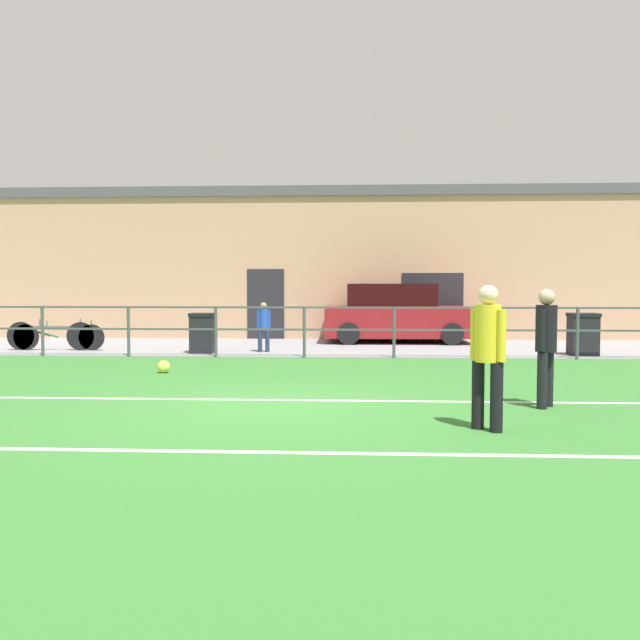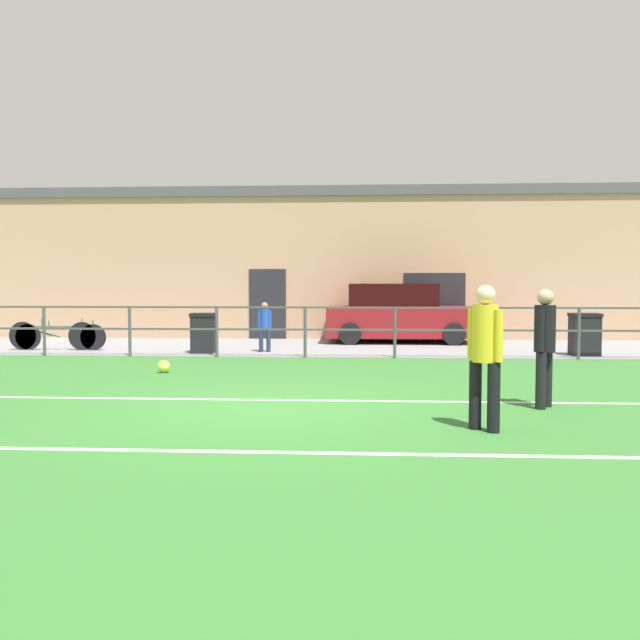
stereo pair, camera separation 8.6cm
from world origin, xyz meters
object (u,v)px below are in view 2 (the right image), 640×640
Objects in this scene: player_striker at (485,348)px; player_goalkeeper at (545,341)px; spectator_child at (265,324)px; parked_car_red at (398,315)px; bicycle_parked_0 at (60,336)px; trash_bin_1 at (585,334)px; soccer_ball_match at (164,366)px; trash_bin_0 at (204,333)px; bicycle_parked_1 at (52,335)px.

player_goalkeeper is at bearing 98.99° from player_striker.
parked_car_red is at bearing -152.01° from spectator_child.
player_striker is 12.29m from bicycle_parked_0.
trash_bin_1 is (12.53, -0.51, 0.15)m from bicycle_parked_0.
trash_bin_0 reaches higher than soccer_ball_match.
trash_bin_1 is at bearing -0.33° from trash_bin_0.
spectator_child reaches higher than soccer_ball_match.
spectator_child is at bearing 68.21° from player_goalkeeper.
player_goalkeeper is at bearing -35.28° from bicycle_parked_1.
bicycle_parked_0 is (-9.84, 7.11, -0.54)m from player_goalkeeper.
soccer_ball_match is (-5.04, 4.66, -0.81)m from player_striker.
parked_car_red is at bearing 54.69° from soccer_ball_match.
trash_bin_1 is at bearing -2.30° from bicycle_parked_1.
spectator_child is 7.42m from trash_bin_1.
soccer_ball_match is at bearing -125.31° from parked_car_red.
spectator_child is 5.33m from bicycle_parked_1.
spectator_child is 1.23× the size of trash_bin_1.
spectator_child is 4.42m from parked_car_red.
soccer_ball_match is 4.03m from spectator_child.
bicycle_parked_0 is (-3.76, 3.90, 0.24)m from soccer_ball_match.
trash_bin_0 is (-1.42, -0.31, -0.20)m from spectator_child.
spectator_child is 5.13m from bicycle_parked_0.
soccer_ball_match is 9.41m from trash_bin_1.
parked_car_red is at bearing 33.88° from trash_bin_0.
spectator_child is 0.52× the size of bicycle_parked_0.
trash_bin_0 is at bearing 166.90° from player_striker.
player_goalkeeper is at bearing 111.36° from spectator_child.
player_goalkeeper reaches higher than trash_bin_1.
player_goalkeeper reaches higher than bicycle_parked_1.
player_striker is at bearing -114.85° from trash_bin_1.
trash_bin_1 is at bearing 164.39° from spectator_child.
soccer_ball_match is at bearing -88.99° from trash_bin_0.
player_goalkeeper is at bearing -112.12° from trash_bin_1.
bicycle_parked_1 is 3.93m from trash_bin_0.
player_striker is 0.40× the size of parked_car_red.
spectator_child is at bearing 177.25° from trash_bin_1.
trash_bin_0 is (3.70, -0.46, 0.14)m from bicycle_parked_0.
trash_bin_0 is at bearing 179.67° from trash_bin_1.
player_goalkeeper is 1.32× the size of spectator_child.
bicycle_parked_0 is at bearing -14.60° from spectator_child.
player_striker reaches higher than trash_bin_1.
parked_car_red is 5.21m from trash_bin_1.
spectator_child is at bearing 158.36° from player_striker.
bicycle_parked_1 is at bearing -162.47° from parked_car_red.
trash_bin_1 is (4.06, -3.25, -0.29)m from parked_car_red.
bicycle_parked_0 is 3.73m from trash_bin_0.
spectator_child is (-3.68, 8.41, -0.23)m from player_striker.
bicycle_parked_1 is at bearing 177.70° from trash_bin_1.
spectator_child is (-4.73, 6.95, -0.20)m from player_goalkeeper.
player_goalkeeper is at bearing -82.01° from parked_car_red.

